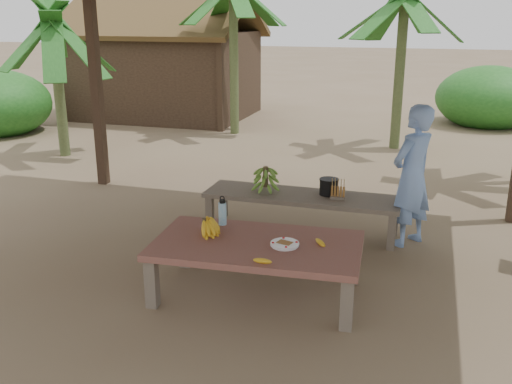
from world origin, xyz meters
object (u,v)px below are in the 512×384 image
(bench, at_px, (302,199))
(water_flask, at_px, (222,213))
(cooking_pot, at_px, (329,187))
(woman, at_px, (412,176))
(ripe_banana_bunch, at_px, (204,226))
(plate, at_px, (285,244))
(work_table, at_px, (257,249))

(bench, height_order, water_flask, water_flask)
(bench, height_order, cooking_pot, cooking_pot)
(cooking_pot, relative_size, woman, 0.14)
(ripe_banana_bunch, bearing_deg, plate, -4.25)
(work_table, distance_m, cooking_pot, 1.74)
(plate, bearing_deg, work_table, 176.59)
(water_flask, relative_size, cooking_pot, 1.35)
(work_table, xyz_separation_m, bench, (0.04, 1.62, -0.04))
(ripe_banana_bunch, height_order, plate, ripe_banana_bunch)
(work_table, height_order, plate, plate)
(cooking_pot, bearing_deg, bench, -163.98)
(cooking_pot, distance_m, woman, 0.92)
(bench, bearing_deg, cooking_pot, 16.29)
(bench, height_order, plate, plate)
(bench, height_order, woman, woman)
(woman, bearing_deg, bench, -55.13)
(plate, xyz_separation_m, water_flask, (-0.69, 0.34, 0.10))
(ripe_banana_bunch, xyz_separation_m, water_flask, (0.07, 0.29, 0.03))
(plate, relative_size, woman, 0.16)
(bench, bearing_deg, water_flask, -110.08)
(ripe_banana_bunch, relative_size, woman, 0.18)
(woman, bearing_deg, water_flask, -17.42)
(work_table, height_order, bench, work_table)
(bench, xyz_separation_m, woman, (1.19, 0.00, 0.37))
(work_table, relative_size, woman, 1.22)
(plate, bearing_deg, bench, 97.43)
(bench, bearing_deg, woman, 0.38)
(work_table, height_order, cooking_pot, cooking_pot)
(cooking_pot, height_order, woman, woman)
(water_flask, xyz_separation_m, cooking_pot, (0.77, 1.37, -0.08))
(work_table, distance_m, woman, 2.06)
(ripe_banana_bunch, bearing_deg, bench, 70.86)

